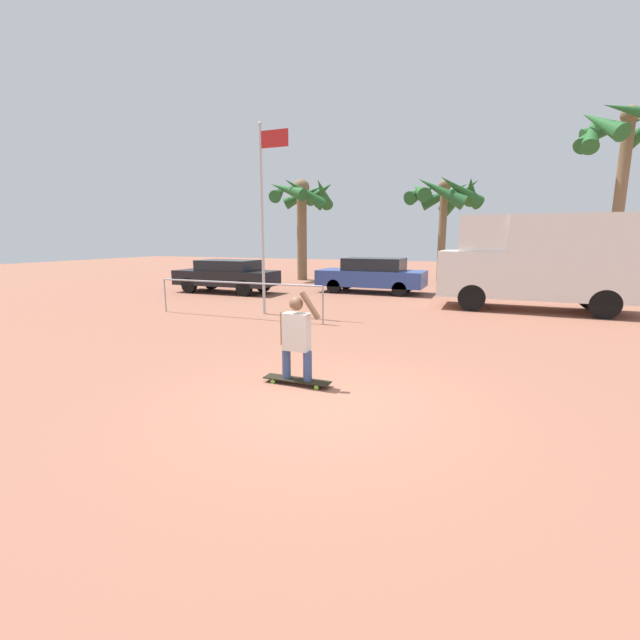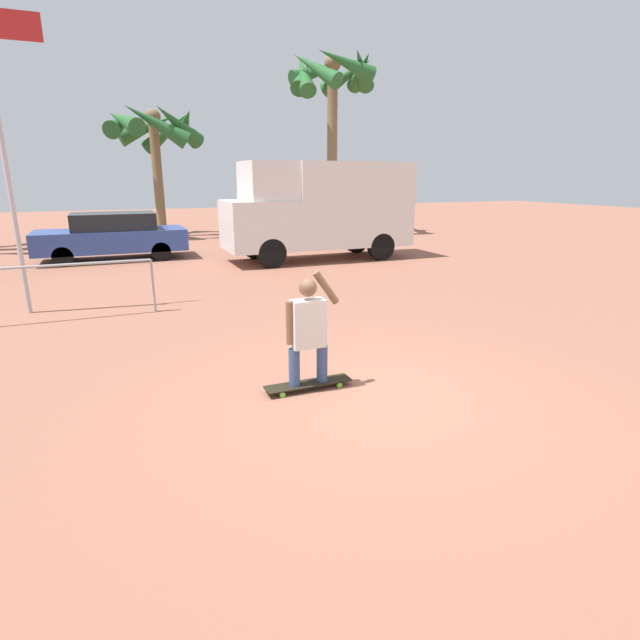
% 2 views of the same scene
% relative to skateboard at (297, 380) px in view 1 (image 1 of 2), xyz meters
% --- Properties ---
extents(ground_plane, '(80.00, 80.00, 0.00)m').
position_rel_skateboard_xyz_m(ground_plane, '(0.69, -0.58, -0.07)').
color(ground_plane, '#935B47').
extents(skateboard, '(1.13, 0.26, 0.09)m').
position_rel_skateboard_xyz_m(skateboard, '(0.00, 0.00, 0.00)').
color(skateboard, black).
rests_on(skateboard, ground_plane).
extents(person_skateboarder, '(0.70, 0.22, 1.45)m').
position_rel_skateboard_xyz_m(person_skateboarder, '(-0.00, 0.00, 0.77)').
color(person_skateboarder, '#384C7A').
rests_on(person_skateboarder, skateboard).
extents(camper_van, '(5.99, 2.08, 3.07)m').
position_rel_skateboard_xyz_m(camper_van, '(4.22, 9.60, 1.60)').
color(camper_van, black).
rests_on(camper_van, ground_plane).
extents(parked_car_blue, '(4.59, 1.91, 1.51)m').
position_rel_skateboard_xyz_m(parked_car_blue, '(-2.08, 12.13, 0.71)').
color(parked_car_blue, black).
rests_on(parked_car_blue, ground_plane).
extents(parked_car_black, '(4.46, 1.79, 1.42)m').
position_rel_skateboard_xyz_m(parked_car_black, '(-7.96, 9.74, 0.70)').
color(parked_car_black, black).
rests_on(parked_car_black, ground_plane).
extents(palm_tree_near_van, '(4.23, 4.12, 8.01)m').
position_rel_skateboard_xyz_m(palm_tree_near_van, '(7.58, 16.42, 6.60)').
color(palm_tree_near_van, brown).
rests_on(palm_tree_near_van, ground_plane).
extents(palm_tree_center_background, '(4.26, 4.33, 5.70)m').
position_rel_skateboard_xyz_m(palm_tree_center_background, '(0.12, 18.46, 4.54)').
color(palm_tree_center_background, brown).
rests_on(palm_tree_center_background, ground_plane).
extents(palm_tree_far_left, '(3.73, 3.96, 5.67)m').
position_rel_skateboard_xyz_m(palm_tree_far_left, '(-7.29, 16.36, 4.39)').
color(palm_tree_far_left, brown).
rests_on(palm_tree_far_left, ground_plane).
extents(flagpole, '(0.98, 0.12, 5.68)m').
position_rel_skateboard_xyz_m(flagpole, '(-3.71, 5.64, 3.17)').
color(flagpole, '#B7B7BC').
rests_on(flagpole, ground_plane).
extents(plaza_railing_segment, '(5.54, 0.05, 1.08)m').
position_rel_skateboard_xyz_m(plaza_railing_segment, '(-4.20, 4.78, 0.86)').
color(plaza_railing_segment, '#99999E').
rests_on(plaza_railing_segment, ground_plane).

